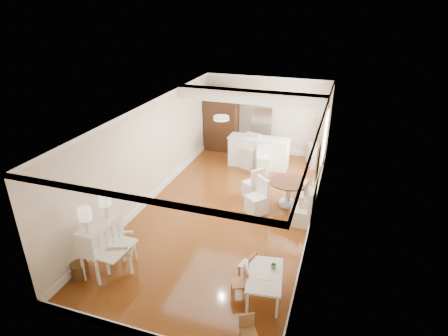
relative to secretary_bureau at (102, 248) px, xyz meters
The scene contains 20 objects.
room 4.17m from the secretary_bureau, 63.73° to the left, with size 9.00×9.04×2.82m.
secretary_bureau is the anchor object (origin of this frame).
gustavian_armchair 0.36m from the secretary_bureau, 36.54° to the left, with size 0.61×0.61×1.06m, color white.
wicker_basket 0.64m from the secretary_bureau, 136.00° to the right, with size 0.34×0.34×0.34m, color #54391A.
kids_table 3.41m from the secretary_bureau, ahead, with size 0.65×1.08×0.54m, color white.
kids_chair_a 2.93m from the secretary_bureau, ahead, with size 0.31×0.31×0.64m, color #B17750.
kids_chair_b 3.03m from the secretary_bureau, 14.84° to the left, with size 0.29×0.29×0.60m, color #A27049.
kids_chair_c 3.49m from the secretary_bureau, 13.84° to the right, with size 0.27×0.27×0.56m, color #986D45.
banquette 5.23m from the secretary_bureau, 45.06° to the left, with size 0.52×1.60×0.98m, color silver.
dining_table 5.13m from the secretary_bureau, 51.29° to the left, with size 1.08×1.08×0.73m, color #4F2919.
slip_chair_near 4.13m from the secretary_bureau, 53.22° to the left, with size 0.46×0.48×0.98m, color white.
slip_chair_far 4.63m from the secretary_bureau, 61.81° to the left, with size 0.47×0.49×0.99m, color silver.
breakfast_counter 6.55m from the secretary_bureau, 74.05° to the left, with size 2.05×0.65×1.03m, color white.
bar_stool_left 6.28m from the secretary_bureau, 75.87° to the left, with size 0.48×0.48×1.19m, color silver.
bar_stool_right 6.09m from the secretary_bureau, 70.10° to the left, with size 0.39×0.39×0.98m, color white.
pantry_cabinet 7.40m from the secretary_bureau, 89.22° to the left, with size 1.20×0.60×2.30m, color #381E11.
fridge 7.62m from the secretary_bureau, 74.77° to the left, with size 0.75×0.65×1.80m, color silver.
sideboard 7.82m from the secretary_bureau, 62.63° to the left, with size 0.35×0.79×0.76m, color beige.
pencil_cup 3.54m from the secretary_bureau, ahead, with size 0.11×0.11×0.08m, color #62A96A.
branch_vase 7.84m from the secretary_bureau, 62.71° to the left, with size 0.16×0.16×0.17m, color silver.
Camera 1 is at (2.72, -8.41, 5.30)m, focal length 30.00 mm.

